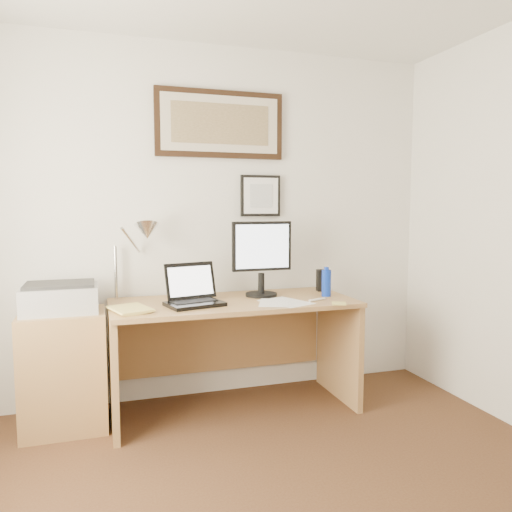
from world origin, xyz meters
name	(u,v)px	position (x,y,z in m)	size (l,w,h in m)	color
wall_back	(200,224)	(0.00, 2.00, 1.25)	(3.50, 0.02, 2.50)	silver
side_cabinet	(64,371)	(-0.92, 1.68, 0.36)	(0.50, 0.40, 0.73)	olive
water_bottle	(326,283)	(0.81, 1.59, 0.84)	(0.06, 0.06, 0.19)	#0D2EAC
bottle_cap	(327,268)	(0.81, 1.59, 0.95)	(0.03, 0.03, 0.02)	#0D2EAC
speaker	(322,280)	(0.87, 1.80, 0.83)	(0.07, 0.06, 0.16)	black
paper_sheet_a	(286,302)	(0.46, 1.47, 0.75)	(0.23, 0.33, 0.00)	white
paper_sheet_b	(275,303)	(0.38, 1.46, 0.75)	(0.20, 0.28, 0.00)	white
sticky_pad	(339,303)	(0.75, 1.29, 0.76)	(0.09, 0.09, 0.01)	#DECF69
marker_pen	(317,300)	(0.67, 1.45, 0.76)	(0.02, 0.02, 0.14)	white
book	(114,312)	(-0.62, 1.47, 0.76)	(0.20, 0.28, 0.02)	#DFCB69
desk	(231,332)	(0.15, 1.72, 0.51)	(1.60, 0.70, 0.75)	olive
laptop	(193,295)	(-0.13, 1.59, 0.81)	(0.39, 0.37, 0.26)	black
lcd_monitor	(262,255)	(0.38, 1.73, 1.04)	(0.42, 0.22, 0.52)	black
printer	(60,298)	(-0.93, 1.70, 0.82)	(0.44, 0.34, 0.18)	#A7A7A9
desk_lamp	(144,235)	(-0.41, 1.81, 1.19)	(0.29, 0.27, 0.53)	silver
picture_large	(220,124)	(0.15, 1.97, 1.95)	(0.92, 0.04, 0.47)	black
picture_small	(261,196)	(0.45, 1.97, 1.45)	(0.30, 0.03, 0.30)	black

